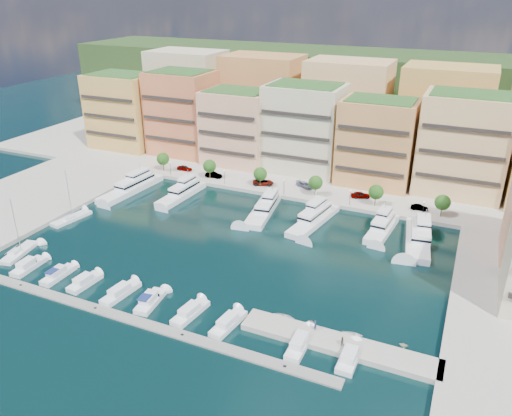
% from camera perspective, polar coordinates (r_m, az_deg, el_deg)
% --- Properties ---
extents(ground, '(400.00, 400.00, 0.00)m').
position_cam_1_polar(ground, '(109.43, -2.76, -4.62)').
color(ground, black).
rests_on(ground, ground).
extents(north_quay, '(220.00, 64.00, 2.00)m').
position_cam_1_polar(north_quay, '(162.42, 7.16, 5.09)').
color(north_quay, '#9E998E').
rests_on(north_quay, ground).
extents(hillside, '(240.00, 40.00, 58.00)m').
position_cam_1_polar(hillside, '(206.90, 11.24, 9.01)').
color(hillside, '#183314').
rests_on(hillside, ground).
extents(south_pontoon, '(72.00, 2.20, 0.35)m').
position_cam_1_polar(south_pontoon, '(89.67, -13.41, -12.59)').
color(south_pontoon, gray).
rests_on(south_pontoon, ground).
extents(finger_pier, '(32.00, 5.00, 2.00)m').
position_cam_1_polar(finger_pier, '(83.49, 9.35, -15.35)').
color(finger_pier, '#9E998E').
rests_on(finger_pier, ground).
extents(apartment_0, '(22.00, 16.50, 24.80)m').
position_cam_1_polar(apartment_0, '(178.69, -14.84, 10.70)').
color(apartment_0, '#BC9244').
rests_on(apartment_0, north_quay).
extents(apartment_1, '(20.00, 16.50, 26.80)m').
position_cam_1_polar(apartment_1, '(167.45, -8.42, 10.71)').
color(apartment_1, '#D47C46').
rests_on(apartment_1, north_quay).
extents(apartment_2, '(20.00, 15.50, 22.80)m').
position_cam_1_polar(apartment_2, '(156.19, -2.14, 9.22)').
color(apartment_2, tan).
rests_on(apartment_2, north_quay).
extents(apartment_3, '(22.00, 16.50, 25.80)m').
position_cam_1_polar(apartment_3, '(149.82, 5.52, 9.06)').
color(apartment_3, beige).
rests_on(apartment_3, north_quay).
extents(apartment_4, '(20.00, 15.50, 23.80)m').
position_cam_1_polar(apartment_4, '(142.97, 13.66, 7.33)').
color(apartment_4, '#DA9252').
rests_on(apartment_4, north_quay).
extents(apartment_5, '(22.00, 16.50, 26.80)m').
position_cam_1_polar(apartment_5, '(142.45, 22.60, 6.71)').
color(apartment_5, tan).
rests_on(apartment_5, north_quay).
extents(backblock_0, '(26.00, 18.00, 30.00)m').
position_cam_1_polar(backblock_0, '(191.03, -7.74, 12.93)').
color(backblock_0, beige).
rests_on(backblock_0, north_quay).
extents(backblock_1, '(26.00, 18.00, 30.00)m').
position_cam_1_polar(backblock_1, '(177.34, 0.75, 12.28)').
color(backblock_1, '#DA9252').
rests_on(backblock_1, north_quay).
extents(backblock_2, '(26.00, 18.00, 30.00)m').
position_cam_1_polar(backblock_2, '(167.95, 10.36, 11.21)').
color(backblock_2, tan).
rests_on(backblock_2, north_quay).
extents(backblock_3, '(26.00, 18.00, 30.00)m').
position_cam_1_polar(backblock_3, '(163.60, 20.70, 9.71)').
color(backblock_3, '#BC9244').
rests_on(backblock_3, north_quay).
extents(tree_0, '(3.80, 3.80, 5.65)m').
position_cam_1_polar(tree_0, '(153.13, -10.59, 5.55)').
color(tree_0, '#473323').
rests_on(tree_0, north_quay).
extents(tree_1, '(3.80, 3.80, 5.65)m').
position_cam_1_polar(tree_1, '(144.97, -5.33, 4.79)').
color(tree_1, '#473323').
rests_on(tree_1, north_quay).
extents(tree_2, '(3.80, 3.80, 5.65)m').
position_cam_1_polar(tree_2, '(138.18, 0.49, 3.91)').
color(tree_2, '#473323').
rests_on(tree_2, north_quay).
extents(tree_3, '(3.80, 3.80, 5.65)m').
position_cam_1_polar(tree_3, '(132.98, 6.82, 2.90)').
color(tree_3, '#473323').
rests_on(tree_3, north_quay).
extents(tree_4, '(3.80, 3.80, 5.65)m').
position_cam_1_polar(tree_4, '(129.57, 13.56, 1.78)').
color(tree_4, '#473323').
rests_on(tree_4, north_quay).
extents(tree_5, '(3.80, 3.80, 5.65)m').
position_cam_1_polar(tree_5, '(128.07, 20.55, 0.59)').
color(tree_5, '#473323').
rests_on(tree_5, north_quay).
extents(lamppost_0, '(0.30, 0.30, 4.20)m').
position_cam_1_polar(lamppost_0, '(149.47, -9.78, 4.77)').
color(lamppost_0, black).
rests_on(lamppost_0, north_quay).
extents(lamppost_1, '(0.30, 0.30, 4.20)m').
position_cam_1_polar(lamppost_1, '(140.65, -3.63, 3.83)').
color(lamppost_1, black).
rests_on(lamppost_1, north_quay).
extents(lamppost_2, '(0.30, 0.30, 4.20)m').
position_cam_1_polar(lamppost_2, '(133.69, 3.23, 2.73)').
color(lamppost_2, black).
rests_on(lamppost_2, north_quay).
extents(lamppost_3, '(0.30, 0.30, 4.20)m').
position_cam_1_polar(lamppost_3, '(128.89, 10.71, 1.48)').
color(lamppost_3, black).
rests_on(lamppost_3, north_quay).
extents(lamppost_4, '(0.30, 0.30, 4.20)m').
position_cam_1_polar(lamppost_4, '(126.49, 18.61, 0.14)').
color(lamppost_4, black).
rests_on(lamppost_4, north_quay).
extents(yacht_0, '(6.45, 22.99, 7.30)m').
position_cam_1_polar(yacht_0, '(143.32, -13.90, 2.42)').
color(yacht_0, white).
rests_on(yacht_0, ground).
extents(yacht_1, '(5.28, 18.44, 7.30)m').
position_cam_1_polar(yacht_1, '(136.64, -8.39, 1.75)').
color(yacht_1, white).
rests_on(yacht_1, ground).
extents(yacht_3, '(7.25, 19.96, 7.30)m').
position_cam_1_polar(yacht_3, '(125.53, 0.94, -0.01)').
color(yacht_3, white).
rests_on(yacht_3, ground).
extents(yacht_4, '(7.56, 20.72, 7.30)m').
position_cam_1_polar(yacht_4, '(121.07, 6.69, -1.20)').
color(yacht_4, white).
rests_on(yacht_4, ground).
extents(yacht_5, '(5.42, 16.02, 7.30)m').
position_cam_1_polar(yacht_5, '(119.77, 14.25, -2.06)').
color(yacht_5, white).
rests_on(yacht_5, ground).
extents(yacht_6, '(7.67, 20.37, 7.30)m').
position_cam_1_polar(yacht_6, '(117.26, 18.05, -3.14)').
color(yacht_6, white).
rests_on(yacht_6, ground).
extents(cruiser_0, '(3.11, 7.83, 2.55)m').
position_cam_1_polar(cruiser_0, '(111.58, -24.57, -6.09)').
color(cruiser_0, white).
rests_on(cruiser_0, ground).
extents(cruiser_1, '(2.48, 7.75, 2.66)m').
position_cam_1_polar(cruiser_1, '(106.20, -21.68, -7.11)').
color(cruiser_1, white).
rests_on(cruiser_1, ground).
extents(cruiser_2, '(3.14, 7.34, 2.55)m').
position_cam_1_polar(cruiser_2, '(101.98, -19.00, -8.05)').
color(cruiser_2, white).
rests_on(cruiser_2, ground).
extents(cruiser_3, '(3.42, 8.74, 2.55)m').
position_cam_1_polar(cruiser_3, '(96.91, -15.21, -9.34)').
color(cruiser_3, white).
rests_on(cruiser_3, ground).
extents(cruiser_4, '(3.60, 7.97, 2.66)m').
position_cam_1_polar(cruiser_4, '(93.32, -12.00, -10.38)').
color(cruiser_4, white).
rests_on(cruiser_4, ground).
extents(cruiser_5, '(3.52, 8.45, 2.55)m').
position_cam_1_polar(cruiser_5, '(89.33, -7.54, -11.78)').
color(cruiser_5, white).
rests_on(cruiser_5, ground).
extents(cruiser_6, '(3.51, 8.46, 2.55)m').
position_cam_1_polar(cruiser_6, '(86.28, -3.21, -13.05)').
color(cruiser_6, white).
rests_on(cruiser_6, ground).
extents(cruiser_8, '(2.62, 8.32, 2.55)m').
position_cam_1_polar(cruiser_8, '(82.34, 5.01, -15.23)').
color(cruiser_8, white).
rests_on(cruiser_8, ground).
extents(cruiser_9, '(2.66, 7.30, 2.55)m').
position_cam_1_polar(cruiser_9, '(80.82, 10.61, -16.52)').
color(cruiser_9, white).
rests_on(cruiser_9, ground).
extents(sailboat_1, '(4.48, 10.69, 13.20)m').
position_cam_1_polar(sailboat_1, '(130.03, -20.35, -1.17)').
color(sailboat_1, white).
rests_on(sailboat_1, ground).
extents(sailboat_0, '(4.79, 10.12, 13.20)m').
position_cam_1_polar(sailboat_0, '(118.24, -25.45, -4.66)').
color(sailboat_0, white).
rests_on(sailboat_0, ground).
extents(tender_1, '(2.10, 1.98, 0.88)m').
position_cam_1_polar(tender_1, '(87.05, 6.38, -12.89)').
color(tender_1, beige).
rests_on(tender_1, ground).
extents(tender_3, '(1.46, 1.26, 0.76)m').
position_cam_1_polar(tender_3, '(85.49, 16.54, -14.76)').
color(tender_3, beige).
rests_on(tender_3, ground).
extents(tender_2, '(4.49, 3.82, 0.79)m').
position_cam_1_polar(tender_2, '(85.33, 10.81, -14.14)').
color(tender_2, white).
rests_on(tender_2, ground).
extents(tender_0, '(4.13, 3.22, 0.78)m').
position_cam_1_polar(tender_0, '(87.87, 3.19, -12.39)').
color(tender_0, silver).
rests_on(tender_0, ground).
extents(car_0, '(4.67, 1.98, 1.57)m').
position_cam_1_polar(car_0, '(153.11, -8.16, 4.54)').
color(car_0, gray).
rests_on(car_0, north_quay).
extents(car_1, '(5.02, 2.11, 1.61)m').
position_cam_1_polar(car_1, '(146.42, -4.88, 3.79)').
color(car_1, gray).
rests_on(car_1, north_quay).
extents(car_2, '(6.46, 4.77, 1.63)m').
position_cam_1_polar(car_2, '(140.43, 0.83, 2.97)').
color(car_2, gray).
rests_on(car_2, north_quay).
extents(car_3, '(5.67, 4.14, 1.53)m').
position_cam_1_polar(car_3, '(139.32, 5.58, 2.65)').
color(car_3, gray).
rests_on(car_3, north_quay).
extents(car_4, '(5.38, 3.77, 1.70)m').
position_cam_1_polar(car_4, '(134.69, 11.85, 1.49)').
color(car_4, gray).
rests_on(car_4, north_quay).
extents(car_5, '(4.22, 1.62, 1.37)m').
position_cam_1_polar(car_5, '(131.21, 18.16, 0.05)').
color(car_5, gray).
rests_on(car_5, north_quay).
extents(person_0, '(0.75, 0.79, 1.82)m').
position_cam_1_polar(person_0, '(84.14, 6.79, -13.15)').
color(person_0, '#26264C').
rests_on(person_0, finger_pier).
extents(person_1, '(0.94, 0.86, 1.55)m').
position_cam_1_polar(person_1, '(81.79, 9.77, -14.75)').
color(person_1, '#453729').
rests_on(person_1, finger_pier).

